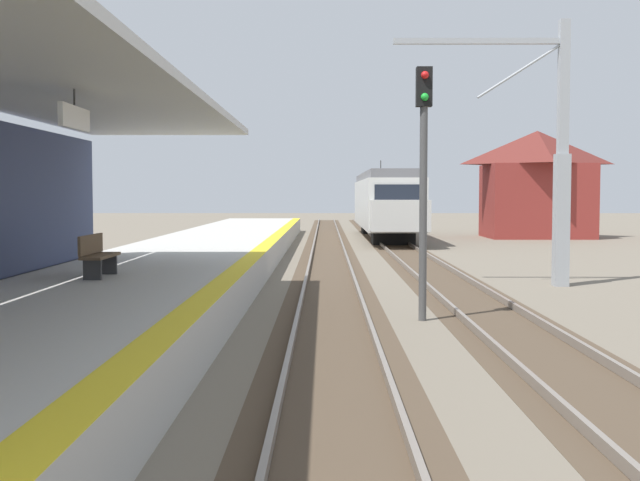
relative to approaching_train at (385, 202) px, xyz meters
name	(u,v)px	position (x,y,z in m)	size (l,w,h in m)	color
station_platform	(129,294)	(-7.80, -30.49, -1.73)	(5.00, 80.00, 0.91)	#B7B5AD
track_pair_nearest_platform	(331,291)	(-3.40, -26.49, -2.13)	(2.34, 120.00, 0.16)	#4C3D2D
track_pair_middle	(459,291)	(0.00, -26.49, -2.13)	(2.34, 120.00, 0.16)	#4C3D2D
approaching_train	(385,202)	(0.00, 0.00, 0.00)	(2.93, 19.60, 4.76)	silver
rail_signal_post	(424,166)	(-1.54, -31.21, 1.02)	(0.32, 0.34, 5.20)	#4C4C4C
catenary_pylon_far_side	(552,159)	(2.85, -24.85, 1.43)	(5.00, 0.40, 7.50)	#9EA3A8
platform_bench	(97,254)	(-8.28, -31.18, -0.80)	(0.45, 1.60, 0.88)	brown
distant_trackside_house	(537,182)	(9.16, 0.97, 1.16)	(6.60, 5.28, 6.40)	maroon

